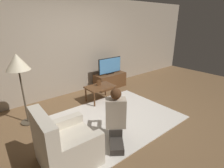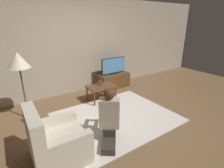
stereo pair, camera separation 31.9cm
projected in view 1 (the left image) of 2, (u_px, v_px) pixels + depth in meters
The scene contains 10 objects.
ground_plane at pixel (118, 117), 3.82m from camera, with size 10.00×10.00×0.00m, color brown.
wall_back at pixel (73, 47), 4.78m from camera, with size 10.00×0.06×2.60m.
rug at pixel (118, 117), 3.82m from camera, with size 2.40×1.98×0.02m.
tv_stand at pixel (110, 80), 5.47m from camera, with size 0.98×0.45×0.44m.
tv at pixel (110, 66), 5.31m from camera, with size 0.82×0.08×0.50m.
coffee_table at pixel (100, 88), 4.50m from camera, with size 0.72×0.48×0.41m.
floor_lamp at pixel (18, 65), 3.20m from camera, with size 0.43×0.43×1.43m.
armchair at pixel (65, 146), 2.52m from camera, with size 0.80×0.79×0.88m.
person_kneeling at pixel (116, 116), 2.94m from camera, with size 0.70×0.82×0.96m.
picture_frame at pixel (99, 83), 4.49m from camera, with size 0.11×0.01×0.15m.
Camera 1 is at (-2.21, -2.51, 2.00)m, focal length 28.00 mm.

